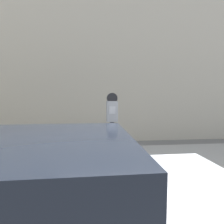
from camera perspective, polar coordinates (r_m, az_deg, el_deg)
The scene contains 4 objects.
sidewalk at distance 4.40m, azimuth 3.43°, elevation -16.86°, with size 24.00×2.80×0.13m.
building_facade at distance 6.94m, azimuth -0.09°, elevation 18.21°, with size 24.00×0.30×6.61m.
parking_meter at distance 3.13m, azimuth 0.00°, elevation -3.69°, with size 0.20×0.13×1.63m.
parked_car_beside_meter at distance 1.93m, azimuth -29.99°, elevation -27.38°, with size 4.43×1.82×1.34m.
Camera 1 is at (-0.65, -1.84, 1.68)m, focal length 28.00 mm.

